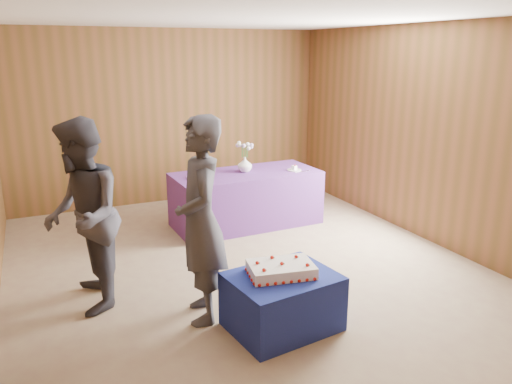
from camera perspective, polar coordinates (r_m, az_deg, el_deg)
ground at (r=5.67m, az=-1.16°, el=-8.81°), size 6.00×6.00×0.00m
room_shell at (r=5.18m, az=-1.27°, el=9.62°), size 5.04×6.04×2.72m
cake_table at (r=4.48m, az=3.03°, el=-12.38°), size 0.98×0.81×0.50m
serving_table at (r=6.96m, az=-1.14°, el=-0.75°), size 2.02×0.96×0.75m
sheet_cake at (r=4.36m, az=2.89°, el=-8.80°), size 0.64×0.49×0.13m
vase at (r=6.88m, az=-1.29°, el=3.17°), size 0.24×0.24×0.21m
flower_spray at (r=6.82m, az=-1.31°, el=5.32°), size 0.24×0.25×0.19m
platter at (r=6.62m, az=-6.58°, el=1.73°), size 0.38×0.38×0.02m
plate at (r=7.00m, az=4.38°, el=2.53°), size 0.25×0.25×0.01m
cake_slice at (r=6.99m, az=4.39°, el=2.81°), size 0.08×0.08×0.08m
knife at (r=6.94m, az=5.40°, el=2.35°), size 0.26×0.05×0.00m
guest_left at (r=4.41m, az=-6.33°, el=-3.30°), size 0.56×0.75×1.86m
guest_right at (r=4.83m, az=-19.20°, el=-2.68°), size 0.75×0.93×1.81m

